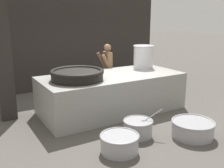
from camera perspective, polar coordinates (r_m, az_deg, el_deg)
ground_plane at (r=7.21m, az=0.00°, el=-5.76°), size 60.00×60.00×0.00m
back_wall at (r=9.55m, az=-9.53°, el=9.15°), size 7.20×0.24×3.28m
support_pillar at (r=6.79m, az=-22.78°, el=6.15°), size 0.37×0.37×3.28m
hearth_platform at (r=7.06m, az=0.00°, el=-1.96°), size 3.77×1.71×1.00m
giant_wok_near at (r=6.40m, az=-7.59°, el=2.08°), size 1.31×1.31×0.26m
stock_pot at (r=7.98m, az=6.84°, el=6.07°), size 0.62×0.62×0.67m
cook at (r=8.23m, az=-1.07°, el=3.36°), size 0.45×0.65×1.68m
prep_bowl_vegetables at (r=5.70m, az=5.70°, el=-9.34°), size 0.78×0.64×0.61m
prep_bowl_meat at (r=5.91m, az=17.17°, el=-9.10°), size 0.92×0.92×0.35m
prep_bowl_extra at (r=5.06m, az=1.64°, el=-12.59°), size 0.75×0.75×0.35m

